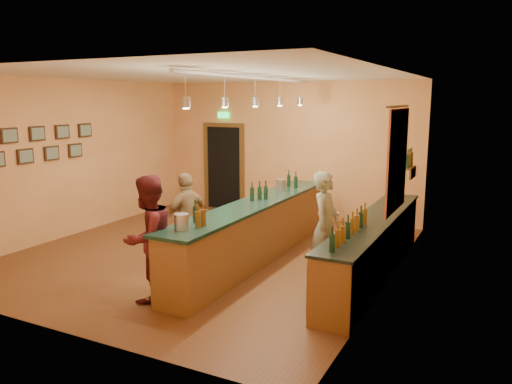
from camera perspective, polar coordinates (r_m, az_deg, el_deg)
The scene contains 17 objects.
floor at distance 9.28m, azimuth -5.36°, elevation -6.97°, with size 7.00×7.00×0.00m, color brown.
ceiling at distance 8.87m, azimuth -5.72°, elevation 13.16°, with size 6.50×7.00×0.02m, color silver.
wall_back at distance 12.02m, azimuth 3.43°, elevation 4.86°, with size 6.50×0.02×3.20m, color tan.
wall_front at distance 6.30m, azimuth -22.76°, elevation -1.14°, with size 6.50×0.02×3.20m, color tan.
wall_left at distance 11.01m, azimuth -20.03°, elevation 3.72°, with size 0.02×7.00×3.20m, color tan.
wall_right at distance 7.72m, azimuth 15.33°, elevation 1.33°, with size 0.02×7.00×3.20m, color tan.
doorway at distance 12.82m, azimuth -3.64°, elevation 3.08°, with size 1.15×0.09×2.48m.
tapestry at distance 8.08m, azimuth 15.85°, elevation 3.49°, with size 0.03×1.40×1.60m, color maroon.
bottle_shelf at distance 9.58m, azimuth 17.19°, elevation 3.35°, with size 0.17×0.55×0.54m.
picture_grid at distance 10.45m, azimuth -22.98°, elevation 5.12°, with size 0.06×2.20×0.70m, color #382111, non-canonical shape.
back_counter at distance 8.19m, azimuth 13.27°, elevation -6.05°, with size 0.60×4.55×1.27m.
tasting_bar at distance 8.66m, azimuth -0.11°, elevation -4.03°, with size 0.74×5.10×1.38m.
pendant_track at distance 8.39m, azimuth -0.09°, elevation 11.88°, with size 0.11×4.60×0.50m.
bartender at distance 7.91m, azimuth 7.93°, elevation -3.76°, with size 0.62×0.41×1.69m, color gray.
customer_a at distance 7.10m, azimuth -12.22°, elevation -5.23°, with size 0.86×0.67×1.77m, color #59191E.
customer_b at distance 8.56m, azimuth -7.87°, elevation -3.04°, with size 0.93×0.39×1.58m, color #997A51.
bar_stool at distance 9.14m, azimuth 8.27°, elevation -3.20°, with size 0.38×0.38×0.78m.
Camera 1 is at (4.74, -7.48, 2.79)m, focal length 35.00 mm.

